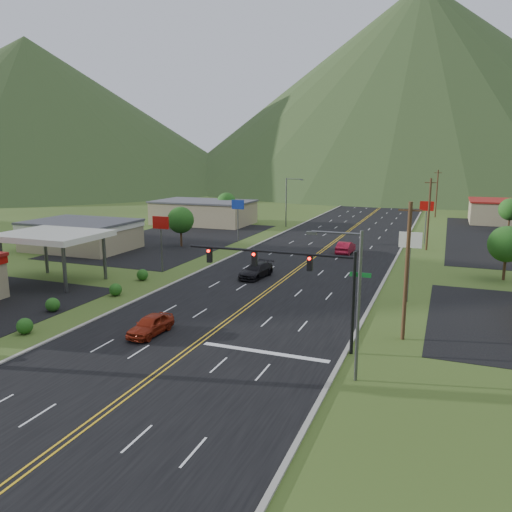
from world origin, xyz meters
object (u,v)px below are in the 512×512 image
(streetlight_west, at_px, (288,199))
(gas_canopy, at_px, (53,236))
(car_red_near, at_px, (151,325))
(car_red_far, at_px, (346,248))
(traffic_signal, at_px, (295,272))
(car_dark_mid, at_px, (256,271))
(streetlight_east, at_px, (353,296))

(streetlight_west, height_order, gas_canopy, streetlight_west)
(car_red_near, relative_size, car_red_far, 0.88)
(traffic_signal, xyz_separation_m, car_red_far, (-3.06, 34.13, -4.51))
(streetlight_west, bearing_deg, traffic_signal, -72.03)
(traffic_signal, bearing_deg, car_red_near, -170.18)
(streetlight_west, bearing_deg, gas_canopy, -102.13)
(car_red_far, bearing_deg, gas_canopy, 47.31)
(car_red_near, relative_size, car_dark_mid, 0.83)
(traffic_signal, relative_size, car_red_near, 3.00)
(traffic_signal, xyz_separation_m, car_red_near, (-10.55, -1.83, -4.59))
(streetlight_east, distance_m, gas_canopy, 35.28)
(car_red_near, xyz_separation_m, car_dark_mid, (0.99, 19.24, 0.02))
(traffic_signal, relative_size, car_red_far, 2.63)
(streetlight_east, xyz_separation_m, streetlight_west, (-22.86, 60.00, 0.00))
(car_red_near, bearing_deg, gas_canopy, 153.29)
(streetlight_east, height_order, car_red_far, streetlight_east)
(gas_canopy, height_order, car_red_near, gas_canopy)
(car_dark_mid, bearing_deg, streetlight_west, 109.38)
(streetlight_east, bearing_deg, gas_canopy, 160.12)
(traffic_signal, relative_size, gas_canopy, 1.31)
(car_red_near, distance_m, car_dark_mid, 19.27)
(car_red_near, bearing_deg, car_red_far, 80.26)
(car_red_near, bearing_deg, streetlight_east, -6.09)
(traffic_signal, xyz_separation_m, gas_canopy, (-28.48, 8.00, -0.46))
(car_red_near, bearing_deg, car_dark_mid, 89.06)
(streetlight_east, relative_size, streetlight_west, 1.00)
(streetlight_east, xyz_separation_m, gas_canopy, (-33.18, 12.00, -0.31))
(streetlight_west, xyz_separation_m, car_red_far, (15.10, -21.87, -4.36))
(car_dark_mid, relative_size, car_red_far, 1.05)
(streetlight_east, bearing_deg, car_dark_mid, 123.64)
(gas_canopy, bearing_deg, car_red_near, -28.73)
(gas_canopy, relative_size, car_dark_mid, 1.90)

